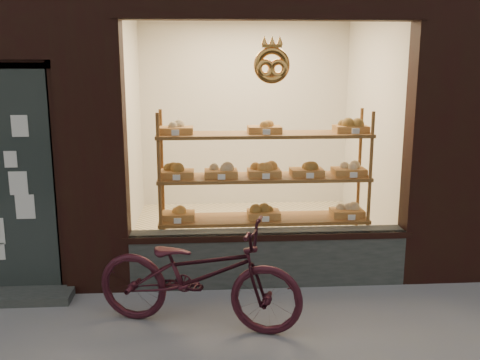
{
  "coord_description": "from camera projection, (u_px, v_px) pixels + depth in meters",
  "views": [
    {
      "loc": [
        -0.18,
        -2.88,
        2.17
      ],
      "look_at": [
        0.16,
        2.0,
        1.1
      ],
      "focal_mm": 40.0,
      "sensor_mm": 36.0,
      "label": 1
    }
  ],
  "objects": [
    {
      "name": "display_shelf",
      "position": [
        264.0,
        191.0,
        5.61
      ],
      "size": [
        2.2,
        0.45,
        1.7
      ],
      "color": "brown",
      "rests_on": "ground"
    },
    {
      "name": "bicycle",
      "position": [
        198.0,
        274.0,
        4.42
      ],
      "size": [
        1.85,
        1.1,
        0.92
      ],
      "primitive_type": "imported",
      "rotation": [
        0.0,
        0.0,
        1.27
      ],
      "color": "black",
      "rests_on": "ground"
    }
  ]
}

